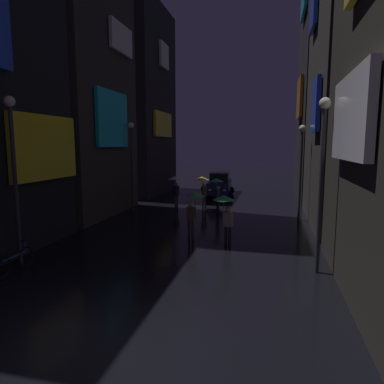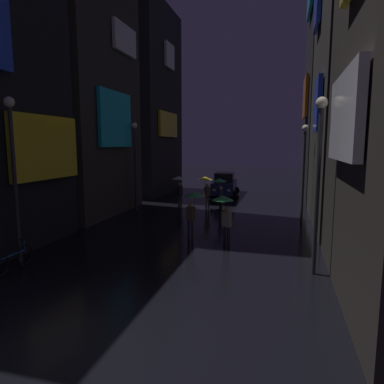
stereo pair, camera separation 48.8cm
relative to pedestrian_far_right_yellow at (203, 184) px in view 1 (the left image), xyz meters
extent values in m
plane|color=black|center=(0.81, -15.52, -1.67)|extent=(120.00, 120.00, 0.00)
cube|color=yellow|center=(-4.54, -9.31, 2.36)|extent=(0.20, 3.89, 2.56)
cube|color=#19D8F2|center=(-4.54, -3.26, 3.89)|extent=(0.20, 3.61, 3.10)
cube|color=white|center=(-4.54, -1.80, 8.62)|extent=(0.20, 2.77, 1.64)
cube|color=#232328|center=(-6.69, 6.42, 6.03)|extent=(4.00, 7.87, 15.40)
cube|color=yellow|center=(-4.54, 5.98, 4.11)|extent=(0.20, 4.21, 1.99)
cube|color=white|center=(-4.54, 6.44, 9.64)|extent=(0.20, 2.03, 1.95)
cube|color=white|center=(6.16, -12.03, 3.16)|extent=(0.20, 3.75, 2.12)
cube|color=#33302D|center=(8.31, -2.38, 6.01)|extent=(4.00, 8.27, 15.37)
cube|color=#264CF9|center=(6.16, -4.43, 4.25)|extent=(0.20, 1.96, 2.42)
cube|color=#264CF9|center=(6.16, -1.41, 9.43)|extent=(0.20, 2.16, 1.93)
cube|color=black|center=(8.31, 6.93, 9.06)|extent=(4.00, 8.89, 21.46)
cube|color=orange|center=(6.16, 6.09, 5.91)|extent=(0.20, 3.46, 2.91)
cylinder|color=#38332D|center=(0.13, 0.17, -1.24)|extent=(0.12, 0.12, 0.85)
cylinder|color=#38332D|center=(0.00, 0.05, -1.24)|extent=(0.12, 0.12, 0.85)
cube|color=brown|center=(0.06, 0.11, -0.52)|extent=(0.40, 0.40, 0.60)
sphere|color=beige|center=(0.06, 0.11, -0.11)|extent=(0.22, 0.22, 0.22)
cylinder|color=brown|center=(-0.03, -0.05, -0.47)|extent=(0.09, 0.09, 0.50)
cylinder|color=slate|center=(-0.03, -0.05, -0.13)|extent=(0.02, 0.02, 0.77)
cone|color=yellow|center=(-0.03, -0.05, 0.35)|extent=(0.90, 0.90, 0.20)
cylinder|color=#2D2D38|center=(0.81, -7.05, -1.24)|extent=(0.12, 0.12, 0.85)
cylinder|color=#2D2D38|center=(0.98, -7.10, -1.24)|extent=(0.12, 0.12, 0.85)
cube|color=brown|center=(0.90, -7.08, -0.52)|extent=(0.39, 0.30, 0.60)
sphere|color=tan|center=(0.90, -7.08, -0.11)|extent=(0.22, 0.22, 0.22)
cylinder|color=brown|center=(1.08, -7.08, -0.47)|extent=(0.09, 0.09, 0.50)
cylinder|color=slate|center=(1.08, -7.08, -0.13)|extent=(0.02, 0.02, 0.77)
cone|color=green|center=(1.08, -7.08, 0.35)|extent=(0.90, 0.90, 0.20)
cylinder|color=#38332D|center=(-1.73, 0.15, -1.24)|extent=(0.12, 0.12, 0.85)
cylinder|color=#38332D|center=(-1.81, -0.02, -1.24)|extent=(0.12, 0.12, 0.85)
cube|color=black|center=(-1.77, 0.07, -0.52)|extent=(0.34, 0.40, 0.60)
sphere|color=tan|center=(-1.77, 0.07, -0.11)|extent=(0.22, 0.22, 0.22)
cylinder|color=black|center=(-1.80, -0.12, -0.47)|extent=(0.09, 0.09, 0.50)
cylinder|color=slate|center=(-1.80, -0.12, -0.13)|extent=(0.02, 0.02, 0.77)
cone|color=silver|center=(-1.80, -0.12, 0.35)|extent=(0.90, 0.90, 0.20)
cylinder|color=black|center=(2.70, -7.83, -1.24)|extent=(0.12, 0.12, 0.85)
cylinder|color=black|center=(2.53, -7.76, -1.24)|extent=(0.12, 0.12, 0.85)
cube|color=gray|center=(2.61, -7.79, -0.52)|extent=(0.40, 0.33, 0.60)
sphere|color=#9E7051|center=(2.61, -7.79, -0.11)|extent=(0.22, 0.22, 0.22)
cylinder|color=gray|center=(2.43, -7.77, -0.47)|extent=(0.09, 0.09, 0.50)
cylinder|color=slate|center=(2.43, -7.77, -0.13)|extent=(0.02, 0.02, 0.77)
cone|color=green|center=(2.43, -7.77, 0.35)|extent=(0.90, 0.90, 0.20)
cylinder|color=black|center=(1.19, -1.13, -1.24)|extent=(0.12, 0.12, 0.85)
cylinder|color=black|center=(1.12, -0.97, -1.24)|extent=(0.12, 0.12, 0.85)
cube|color=#333859|center=(1.15, -1.05, -0.52)|extent=(0.34, 0.40, 0.60)
sphere|color=tan|center=(1.15, -1.05, -0.11)|extent=(0.22, 0.22, 0.22)
cylinder|color=#333859|center=(1.04, -0.90, -0.47)|extent=(0.09, 0.09, 0.50)
cylinder|color=slate|center=(1.04, -0.90, -0.13)|extent=(0.02, 0.02, 0.77)
cone|color=green|center=(1.04, -0.90, 0.35)|extent=(0.90, 0.90, 0.20)
torus|color=black|center=(-3.79, -12.79, -1.31)|extent=(0.07, 0.72, 0.72)
torus|color=black|center=(-3.80, -11.69, -1.31)|extent=(0.07, 0.72, 0.72)
cylinder|color=#1E59A5|center=(-3.79, -12.24, -1.13)|extent=(0.06, 1.00, 0.05)
cylinder|color=#1E59A5|center=(-3.80, -11.69, -0.96)|extent=(0.04, 0.04, 0.40)
cube|color=black|center=(-3.80, -11.69, -0.74)|extent=(0.12, 0.24, 0.06)
cylinder|color=black|center=(-3.79, -12.79, -0.76)|extent=(0.04, 0.45, 0.03)
cube|color=navy|center=(0.23, 5.80, -0.90)|extent=(1.95, 4.20, 0.90)
cube|color=black|center=(0.23, 5.80, -0.10)|extent=(1.56, 1.93, 0.70)
cylinder|color=black|center=(1.12, 4.52, -1.35)|extent=(0.65, 0.26, 0.64)
cylinder|color=black|center=(-0.49, 4.42, -1.35)|extent=(0.65, 0.26, 0.64)
cylinder|color=black|center=(0.95, 7.18, -1.35)|extent=(0.65, 0.26, 0.64)
cylinder|color=black|center=(-0.66, 7.08, -1.35)|extent=(0.65, 0.26, 0.64)
cube|color=white|center=(0.91, 3.77, -0.90)|extent=(0.20, 0.07, 0.14)
cube|color=white|center=(-0.19, 3.70, -0.90)|extent=(0.20, 0.07, 0.14)
cylinder|color=#2D2D33|center=(5.81, -10.00, 0.94)|extent=(0.14, 0.14, 5.22)
sphere|color=#F9EFCC|center=(5.81, -10.00, 3.73)|extent=(0.36, 0.36, 0.36)
cylinder|color=#2D2D33|center=(-4.19, -1.48, 0.90)|extent=(0.14, 0.14, 5.13)
sphere|color=#F9EFCC|center=(-4.19, -1.48, 3.64)|extent=(0.36, 0.36, 0.36)
cylinder|color=#2D2D33|center=(-4.19, -11.48, 1.02)|extent=(0.14, 0.14, 5.38)
sphere|color=#F9EFCC|center=(-4.19, -11.48, 3.89)|extent=(0.36, 0.36, 0.36)
cylinder|color=#2D2D33|center=(5.81, -2.08, 0.74)|extent=(0.14, 0.14, 4.82)
sphere|color=#F9EFCC|center=(5.81, -2.08, 3.33)|extent=(0.36, 0.36, 0.36)
camera|label=1|loc=(4.27, -21.35, 2.49)|focal=32.00mm
camera|label=2|loc=(4.74, -21.23, 2.49)|focal=32.00mm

